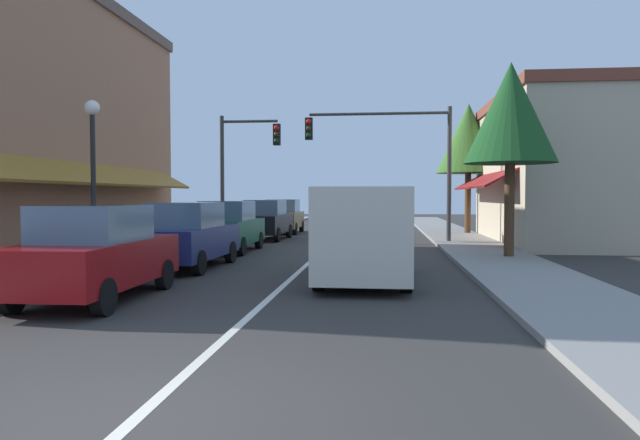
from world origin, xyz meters
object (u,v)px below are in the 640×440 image
at_px(parked_car_distant_left, 283,216).
at_px(traffic_signal_left_corner, 241,159).
at_px(van_in_lane, 365,231).
at_px(tree_right_far, 468,139).
at_px(street_lamp_left_near, 93,156).
at_px(tree_right_near, 511,114).
at_px(parked_car_nearest_left, 96,253).
at_px(parked_car_third_left, 228,227).
at_px(parked_car_far_left, 266,220).
at_px(traffic_signal_mast_arm, 397,149).
at_px(parked_car_second_left, 187,236).

height_order(parked_car_distant_left, traffic_signal_left_corner, traffic_signal_left_corner).
xyz_separation_m(van_in_lane, tree_right_far, (4.60, 16.04, 3.62)).
height_order(street_lamp_left_near, tree_right_near, tree_right_near).
relative_size(parked_car_nearest_left, traffic_signal_left_corner, 0.76).
bearing_deg(tree_right_far, parked_car_nearest_left, -116.34).
xyz_separation_m(parked_car_nearest_left, tree_right_near, (9.10, 7.87, 3.53)).
distance_m(parked_car_third_left, parked_car_distant_left, 10.17).
bearing_deg(parked_car_distant_left, parked_car_nearest_left, -91.27).
bearing_deg(traffic_signal_left_corner, tree_right_near, -32.91).
bearing_deg(van_in_lane, street_lamp_left_near, 179.64).
bearing_deg(tree_right_near, parked_car_third_left, 170.34).
xyz_separation_m(parked_car_far_left, parked_car_distant_left, (0.01, 4.46, 0.00)).
bearing_deg(parked_car_third_left, tree_right_near, -9.78).
bearing_deg(tree_right_near, parked_car_distant_left, 127.47).
relative_size(parked_car_third_left, traffic_signal_mast_arm, 0.69).
bearing_deg(parked_car_distant_left, traffic_signal_mast_arm, -46.98).
relative_size(van_in_lane, tree_right_far, 0.80).
relative_size(parked_car_second_left, tree_right_far, 0.63).
height_order(parked_car_nearest_left, van_in_lane, van_in_lane).
relative_size(parked_car_second_left, street_lamp_left_near, 0.97).
xyz_separation_m(parked_car_second_left, street_lamp_left_near, (-1.74, -1.68, 2.03)).
bearing_deg(parked_car_far_left, parked_car_distant_left, 91.32).
bearing_deg(parked_car_second_left, traffic_signal_mast_arm, 58.04).
bearing_deg(tree_right_far, traffic_signal_mast_arm, -123.50).
bearing_deg(tree_right_far, parked_car_third_left, -134.44).
bearing_deg(street_lamp_left_near, tree_right_far, 55.07).
xyz_separation_m(parked_car_second_left, tree_right_far, (9.42, 14.31, 3.89)).
bearing_deg(tree_right_near, street_lamp_left_near, -156.44).
height_order(parked_car_nearest_left, tree_right_far, tree_right_far).
xyz_separation_m(parked_car_nearest_left, traffic_signal_mast_arm, (5.84, 13.65, 2.98)).
xyz_separation_m(van_in_lane, traffic_signal_mast_arm, (0.96, 10.54, 2.71)).
height_order(parked_car_nearest_left, tree_right_near, tree_right_near).
distance_m(parked_car_second_left, tree_right_far, 17.57).
relative_size(parked_car_second_left, tree_right_near, 0.69).
relative_size(parked_car_nearest_left, van_in_lane, 0.80).
height_order(parked_car_third_left, tree_right_far, tree_right_far).
bearing_deg(parked_car_far_left, parked_car_nearest_left, -88.87).
distance_m(parked_car_third_left, tree_right_near, 9.93).
xyz_separation_m(parked_car_second_left, parked_car_distant_left, (0.05, 14.75, 0.00)).
xyz_separation_m(parked_car_second_left, parked_car_far_left, (0.04, 10.29, 0.00)).
relative_size(parked_car_distant_left, traffic_signal_left_corner, 0.76).
bearing_deg(parked_car_third_left, street_lamp_left_near, -104.67).
xyz_separation_m(traffic_signal_left_corner, street_lamp_left_near, (-0.90, -11.09, -0.63)).
bearing_deg(parked_car_second_left, parked_car_third_left, 92.80).
bearing_deg(parked_car_nearest_left, traffic_signal_left_corner, 92.26).
distance_m(parked_car_far_left, van_in_lane, 12.94).
bearing_deg(parked_car_third_left, tree_right_far, 45.44).
bearing_deg(van_in_lane, parked_car_far_left, 111.80).
bearing_deg(tree_right_far, street_lamp_left_near, -124.93).
relative_size(parked_car_nearest_left, tree_right_far, 0.63).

